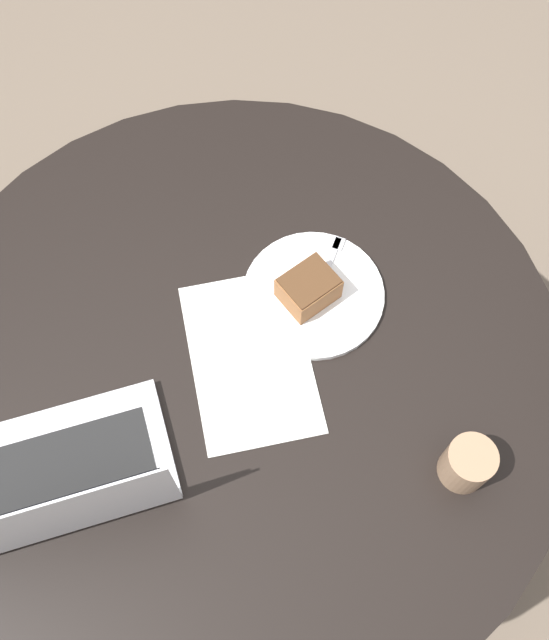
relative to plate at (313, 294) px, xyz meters
The scene contains 8 objects.
ground_plane 0.78m from the plate, 47.95° to the right, with size 12.00×12.00×0.00m, color #6B5B4C.
dining_table 0.25m from the plate, 47.95° to the right, with size 1.24×1.24×0.75m.
paper_document 0.18m from the plate, 44.04° to the right, with size 0.37×0.27×0.00m.
plate is the anchor object (origin of this frame).
cake_slice 0.04m from the plate, 61.96° to the right, with size 0.12×0.13×0.06m.
fork 0.06m from the plate, 151.86° to the left, with size 0.17×0.08×0.00m.
coffee_glass 0.42m from the plate, 34.72° to the left, with size 0.08×0.08×0.09m.
laptop 0.55m from the plate, 50.75° to the right, with size 0.30×0.39×0.22m.
Camera 1 is at (0.51, 0.06, 2.02)m, focal length 42.00 mm.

